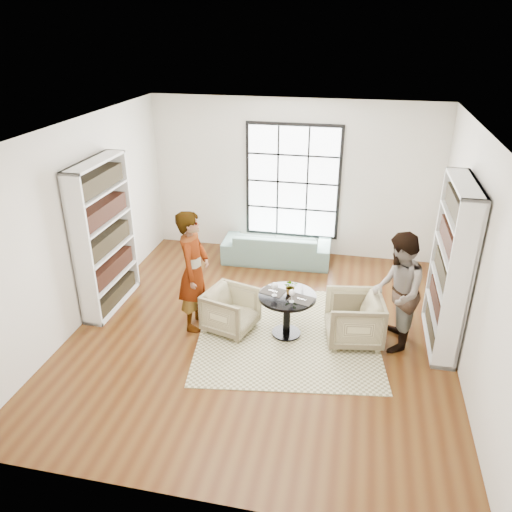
% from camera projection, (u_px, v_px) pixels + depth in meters
% --- Properties ---
extents(ground, '(6.00, 6.00, 0.00)m').
position_uv_depth(ground, '(261.00, 331.00, 7.51)').
color(ground, '#573514').
extents(room_shell, '(6.00, 6.01, 6.00)m').
position_uv_depth(room_shell, '(269.00, 241.00, 7.45)').
color(room_shell, silver).
rests_on(room_shell, ground).
extents(rug, '(2.97, 2.97, 0.01)m').
position_uv_depth(rug, '(288.00, 333.00, 7.45)').
color(rug, beige).
rests_on(rug, ground).
extents(pedestal_table, '(0.84, 0.84, 0.67)m').
position_uv_depth(pedestal_table, '(287.00, 306.00, 7.23)').
color(pedestal_table, black).
rests_on(pedestal_table, ground).
extents(sofa, '(2.07, 0.88, 0.60)m').
position_uv_depth(sofa, '(277.00, 247.00, 9.59)').
color(sofa, gray).
rests_on(sofa, ground).
extents(armchair_left, '(0.87, 0.86, 0.65)m').
position_uv_depth(armchair_left, '(231.00, 310.00, 7.44)').
color(armchair_left, tan).
rests_on(armchair_left, ground).
extents(armchair_right, '(0.91, 0.89, 0.72)m').
position_uv_depth(armchair_right, '(354.00, 319.00, 7.16)').
color(armchair_right, '#BEBB88').
rests_on(armchair_right, ground).
extents(person_left, '(0.46, 0.68, 1.85)m').
position_uv_depth(person_left, '(194.00, 271.00, 7.28)').
color(person_left, gray).
rests_on(person_left, ground).
extents(person_right, '(0.66, 0.84, 1.72)m').
position_uv_depth(person_right, '(397.00, 292.00, 6.84)').
color(person_right, gray).
rests_on(person_right, ground).
extents(placemat_left, '(0.40, 0.35, 0.01)m').
position_uv_depth(placemat_left, '(273.00, 291.00, 7.25)').
color(placemat_left, '#2A2724').
rests_on(placemat_left, pedestal_table).
extents(placemat_right, '(0.40, 0.35, 0.01)m').
position_uv_depth(placemat_right, '(301.00, 299.00, 7.03)').
color(placemat_right, '#2A2724').
rests_on(placemat_right, pedestal_table).
extents(cutlery_left, '(0.20, 0.25, 0.01)m').
position_uv_depth(cutlery_left, '(273.00, 291.00, 7.24)').
color(cutlery_left, '#BCBCC0').
rests_on(cutlery_left, placemat_left).
extents(cutlery_right, '(0.20, 0.25, 0.01)m').
position_uv_depth(cutlery_right, '(301.00, 299.00, 7.03)').
color(cutlery_right, '#BCBCC0').
rests_on(cutlery_right, placemat_right).
extents(wine_glass_left, '(0.10, 0.10, 0.21)m').
position_uv_depth(wine_glass_left, '(275.00, 286.00, 7.07)').
color(wine_glass_left, silver).
rests_on(wine_glass_left, pedestal_table).
extents(wine_glass_right, '(0.09, 0.09, 0.19)m').
position_uv_depth(wine_glass_right, '(292.00, 293.00, 6.92)').
color(wine_glass_right, silver).
rests_on(wine_glass_right, pedestal_table).
extents(flower_centerpiece, '(0.23, 0.21, 0.22)m').
position_uv_depth(flower_centerpiece, '(291.00, 287.00, 7.16)').
color(flower_centerpiece, gray).
rests_on(flower_centerpiece, pedestal_table).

